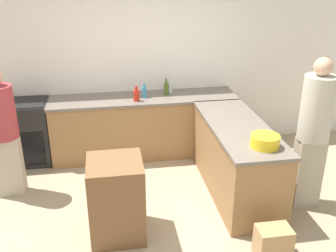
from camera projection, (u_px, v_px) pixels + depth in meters
The scene contains 14 objects.
ground_plane at pixel (161, 220), 4.49m from camera, with size 14.00×14.00×0.00m, color tan.
wall_back at pixel (140, 61), 5.87m from camera, with size 8.00×0.06×2.70m.
counter_back at pixel (144, 126), 5.89m from camera, with size 2.73×0.67×0.91m.
counter_peninsula at pixel (236, 158), 4.92m from camera, with size 0.69×1.88×0.91m.
range_oven at pixel (24, 132), 5.66m from camera, with size 0.75×0.59×0.92m.
island_table at pixel (116, 199), 4.11m from camera, with size 0.57×0.58×0.87m.
mixing_bowl at pixel (265, 141), 4.16m from camera, with size 0.31×0.31×0.13m.
dish_soap_bottle at pixel (144, 92), 5.66m from camera, with size 0.06×0.06×0.22m.
vinegar_bottle_clear at pixel (170, 87), 5.87m from camera, with size 0.07×0.07×0.21m.
hot_sauce_bottle at pixel (136, 95), 5.53m from camera, with size 0.09×0.09×0.22m.
olive_oil_bottle at pixel (166, 88), 5.78m from camera, with size 0.07×0.07×0.25m.
person_by_range at pixel (3, 130), 4.69m from camera, with size 0.36×0.36×1.62m.
person_at_peninsula at pixel (313, 130), 4.43m from camera, with size 0.35×0.35×1.80m.
paper_bag at pixel (273, 242), 3.88m from camera, with size 0.34×0.24×0.33m.
Camera 1 is at (-0.53, -3.69, 2.73)m, focal length 42.00 mm.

